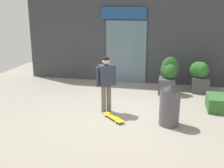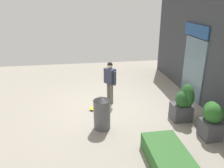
{
  "view_description": "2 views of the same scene",
  "coord_description": "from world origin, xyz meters",
  "px_view_note": "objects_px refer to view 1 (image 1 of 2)",
  "views": [
    {
      "loc": [
        1.51,
        -7.18,
        2.96
      ],
      "look_at": [
        -0.11,
        0.06,
        0.83
      ],
      "focal_mm": 44.24,
      "sensor_mm": 36.0,
      "label": 1
    },
    {
      "loc": [
        7.69,
        -1.15,
        3.86
      ],
      "look_at": [
        -0.11,
        0.06,
        0.83
      ],
      "focal_mm": 36.78,
      "sensor_mm": 36.0,
      "label": 2
    }
  ],
  "objects_px": {
    "skateboard": "(113,117)",
    "planter_box_right": "(168,75)",
    "skateboarder": "(106,79)",
    "planter_box_left": "(200,75)",
    "trash_bin": "(170,105)"
  },
  "relations": [
    {
      "from": "skateboarder",
      "to": "skateboard",
      "type": "distance_m",
      "value": 1.09
    },
    {
      "from": "trash_bin",
      "to": "skateboarder",
      "type": "bearing_deg",
      "value": 163.91
    },
    {
      "from": "skateboarder",
      "to": "planter_box_left",
      "type": "bearing_deg",
      "value": 97.49
    },
    {
      "from": "skateboarder",
      "to": "planter_box_left",
      "type": "distance_m",
      "value": 3.74
    },
    {
      "from": "skateboarder",
      "to": "skateboard",
      "type": "bearing_deg",
      "value": -3.01
    },
    {
      "from": "trash_bin",
      "to": "planter_box_right",
      "type": "bearing_deg",
      "value": 92.21
    },
    {
      "from": "planter_box_left",
      "to": "trash_bin",
      "type": "xyz_separation_m",
      "value": [
        -0.96,
        -3.05,
        -0.08
      ]
    },
    {
      "from": "planter_box_left",
      "to": "trash_bin",
      "type": "bearing_deg",
      "value": -107.46
    },
    {
      "from": "skateboard",
      "to": "planter_box_right",
      "type": "relative_size",
      "value": 0.57
    },
    {
      "from": "skateboard",
      "to": "planter_box_left",
      "type": "bearing_deg",
      "value": 96.76
    },
    {
      "from": "skateboard",
      "to": "planter_box_right",
      "type": "xyz_separation_m",
      "value": [
        1.35,
        2.67,
        0.59
      ]
    },
    {
      "from": "skateboard",
      "to": "trash_bin",
      "type": "distance_m",
      "value": 1.53
    },
    {
      "from": "skateboard",
      "to": "planter_box_right",
      "type": "bearing_deg",
      "value": 108.49
    },
    {
      "from": "skateboarder",
      "to": "trash_bin",
      "type": "bearing_deg",
      "value": 38.51
    },
    {
      "from": "skateboarder",
      "to": "planter_box_left",
      "type": "height_order",
      "value": "skateboarder"
    }
  ]
}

